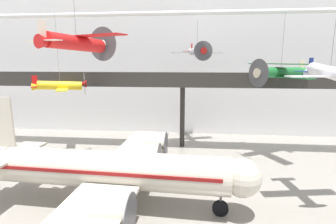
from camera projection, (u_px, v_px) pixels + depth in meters
The scene contains 9 objects.
hangar_back_wall at pixel (185, 66), 45.18m from camera, with size 140.00×3.00×22.95m.
mezzanine_walkway at pixel (182, 84), 36.17m from camera, with size 110.00×3.20×10.92m.
ceiling_truss_beam at pixel (183, 13), 33.37m from camera, with size 120.00×0.60×0.60m.
airliner_silver_main at pixel (108, 170), 22.01m from camera, with size 25.45×28.88×9.36m.
suspended_plane_yellow_lowwing at pixel (60, 86), 32.74m from camera, with size 6.67×7.63×9.83m.
suspended_plane_green_biplane at pixel (281, 72), 32.01m from camera, with size 7.94×8.91×8.70m.
suspended_plane_white_twin at pixel (330, 73), 20.87m from camera, with size 7.30×6.01×7.54m.
suspended_plane_red_highwing at pixel (76, 42), 22.78m from camera, with size 9.20×7.89×5.72m.
suspended_plane_silver_racer at pixel (197, 51), 37.56m from camera, with size 7.35×6.22×5.69m.
Camera 1 is at (1.68, -13.30, 12.35)m, focal length 28.00 mm.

